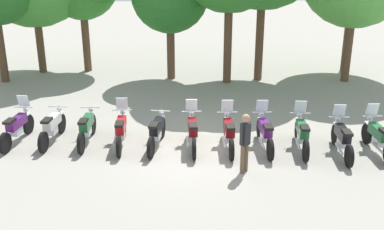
% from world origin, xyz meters
% --- Properties ---
extents(ground_plane, '(80.00, 80.00, 0.00)m').
position_xyz_m(ground_plane, '(0.00, 0.00, 0.00)').
color(ground_plane, gray).
extents(motorcycle_0, '(0.69, 2.18, 1.37)m').
position_xyz_m(motorcycle_0, '(-5.45, 0.67, 0.52)').
color(motorcycle_0, black).
rests_on(motorcycle_0, ground_plane).
extents(motorcycle_1, '(0.65, 2.19, 0.99)m').
position_xyz_m(motorcycle_1, '(-4.36, 0.68, 0.50)').
color(motorcycle_1, black).
rests_on(motorcycle_1, ground_plane).
extents(motorcycle_2, '(0.62, 2.19, 0.99)m').
position_xyz_m(motorcycle_2, '(-3.27, 0.56, 0.50)').
color(motorcycle_2, black).
rests_on(motorcycle_2, ground_plane).
extents(motorcycle_3, '(0.62, 2.19, 1.37)m').
position_xyz_m(motorcycle_3, '(-2.18, 0.31, 0.52)').
color(motorcycle_3, black).
rests_on(motorcycle_3, ground_plane).
extents(motorcycle_4, '(0.73, 2.17, 0.99)m').
position_xyz_m(motorcycle_4, '(-1.09, 0.16, 0.50)').
color(motorcycle_4, black).
rests_on(motorcycle_4, ground_plane).
extents(motorcycle_5, '(0.62, 2.19, 1.37)m').
position_xyz_m(motorcycle_5, '(-0.00, 0.08, 0.52)').
color(motorcycle_5, black).
rests_on(motorcycle_5, ground_plane).
extents(motorcycle_6, '(0.62, 2.19, 1.37)m').
position_xyz_m(motorcycle_6, '(1.09, -0.03, 0.52)').
color(motorcycle_6, black).
rests_on(motorcycle_6, ground_plane).
extents(motorcycle_7, '(0.62, 2.19, 1.37)m').
position_xyz_m(motorcycle_7, '(2.18, -0.08, 0.52)').
color(motorcycle_7, black).
rests_on(motorcycle_7, ground_plane).
extents(motorcycle_8, '(0.63, 2.19, 1.37)m').
position_xyz_m(motorcycle_8, '(3.27, -0.20, 0.52)').
color(motorcycle_8, black).
rests_on(motorcycle_8, ground_plane).
extents(motorcycle_9, '(0.62, 2.19, 1.37)m').
position_xyz_m(motorcycle_9, '(4.36, -0.59, 0.52)').
color(motorcycle_9, black).
rests_on(motorcycle_9, ground_plane).
extents(motorcycle_10, '(0.62, 2.19, 1.37)m').
position_xyz_m(motorcycle_10, '(5.45, -0.54, 0.52)').
color(motorcycle_10, black).
rests_on(motorcycle_10, ground_plane).
extents(person_0, '(0.35, 0.33, 1.68)m').
position_xyz_m(person_0, '(1.34, -1.60, 0.98)').
color(person_0, brown).
rests_on(person_0, ground_plane).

